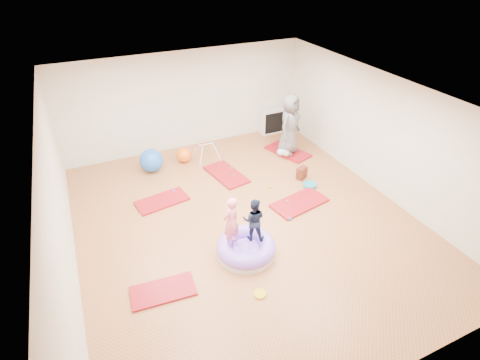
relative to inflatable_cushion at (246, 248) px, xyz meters
name	(u,v)px	position (x,y,z in m)	size (l,w,h in m)	color
room	(246,166)	(0.43, 0.93, 1.26)	(7.01, 8.01, 2.81)	#B7713A
gym_mat_front_left	(163,291)	(-1.73, -0.26, -0.12)	(1.12, 0.56, 0.05)	#A6241E
gym_mat_mid_left	(162,201)	(-1.06, 2.41, -0.12)	(1.20, 0.60, 0.05)	#A6241E
gym_mat_center_back	(226,174)	(0.78, 2.87, -0.12)	(1.32, 0.66, 0.05)	#A6241E
gym_mat_right	(299,203)	(1.86, 0.98, -0.12)	(1.33, 0.67, 0.06)	#A6241E
gym_mat_rear_right	(288,152)	(2.91, 3.29, -0.12)	(1.30, 0.65, 0.05)	#A6241E
inflatable_cushion	(246,248)	(0.00, 0.00, 0.00)	(1.17, 1.17, 0.37)	silver
child_pink	(231,220)	(-0.27, 0.10, 0.73)	(0.39, 0.26, 1.07)	pink
child_navy	(254,218)	(0.19, 0.07, 0.65)	(0.44, 0.34, 0.91)	#151E34
adult_caregiver	(290,124)	(2.87, 3.24, 0.77)	(0.84, 0.55, 1.72)	#5B5B5C
infant	(284,152)	(2.65, 3.10, 0.02)	(0.38, 0.39, 0.22)	#B6D5FF
ball_pit_balls	(246,189)	(0.96, 2.00, -0.11)	(2.39, 2.61, 0.07)	blue
exercise_ball_blue	(151,161)	(-0.93, 3.92, 0.17)	(0.62, 0.62, 0.62)	blue
exercise_ball_orange	(184,155)	(0.00, 4.03, 0.07)	(0.42, 0.42, 0.42)	orange
infant_play_gym	(207,149)	(0.61, 3.85, 0.20)	(0.67, 0.63, 0.51)	silver
cube_shelf	(272,121)	(3.15, 4.72, 0.24)	(0.76, 0.38, 0.76)	silver
balance_disc	(310,185)	(2.49, 1.51, -0.11)	(0.34, 0.34, 0.08)	teal
backpack	(302,173)	(2.51, 1.92, 0.02)	(0.28, 0.17, 0.32)	#AA4123
yellow_toy	(260,294)	(-0.21, -1.02, -0.13)	(0.22, 0.22, 0.03)	gold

